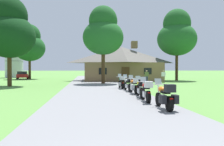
{
  "coord_description": "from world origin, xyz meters",
  "views": [
    {
      "loc": [
        -1.14,
        -1.99,
        1.8
      ],
      "look_at": [
        1.01,
        17.09,
        1.48
      ],
      "focal_mm": 36.86,
      "sensor_mm": 36.0,
      "label": 1
    }
  ],
  "objects": [
    {
      "name": "tree_right_of_lodge",
      "position": [
        13.02,
        32.79,
        7.23
      ],
      "size": [
        6.1,
        6.1,
        11.23
      ],
      "color": "#422D19",
      "rests_on": "ground"
    },
    {
      "name": "motorcycle_silver_fifth_in_row",
      "position": [
        2.19,
        16.11,
        0.62
      ],
      "size": [
        0.68,
        2.08,
        1.3
      ],
      "rotation": [
        0.0,
        0.0,
        0.09
      ],
      "color": "black",
      "rests_on": "asphalt_driveway"
    },
    {
      "name": "bystander_olive_shirt_near_lodge",
      "position": [
        6.75,
        27.45,
        0.93
      ],
      "size": [
        0.53,
        0.31,
        1.67
      ],
      "rotation": [
        0.0,
        0.0,
        2.86
      ],
      "color": "navy",
      "rests_on": "ground"
    },
    {
      "name": "asphalt_driveway",
      "position": [
        0.0,
        18.0,
        0.03
      ],
      "size": [
        6.4,
        80.0,
        0.06
      ],
      "primitive_type": "cube",
      "color": "slate",
      "rests_on": "ground"
    },
    {
      "name": "parked_red_suv_far_left",
      "position": [
        -12.61,
        41.19,
        0.78
      ],
      "size": [
        2.77,
        4.89,
        1.4
      ],
      "rotation": [
        0.0,
        0.0,
        0.21
      ],
      "color": "maroon",
      "rests_on": "ground"
    },
    {
      "name": "motorcycle_yellow_third_in_row",
      "position": [
        2.21,
        12.0,
        0.62
      ],
      "size": [
        0.66,
        2.08,
        1.3
      ],
      "rotation": [
        0.0,
        0.0,
        -0.06
      ],
      "color": "black",
      "rests_on": "asphalt_driveway"
    },
    {
      "name": "tree_by_lodge_front",
      "position": [
        0.9,
        25.68,
        6.19
      ],
      "size": [
        4.91,
        4.91,
        9.42
      ],
      "color": "#422D19",
      "rests_on": "ground"
    },
    {
      "name": "motorcycle_orange_fourth_in_row",
      "position": [
        2.27,
        14.03,
        0.61
      ],
      "size": [
        0.79,
        2.08,
        1.3
      ],
      "rotation": [
        0.0,
        0.0,
        0.06
      ],
      "color": "black",
      "rests_on": "asphalt_driveway"
    },
    {
      "name": "bystander_white_shirt_beside_signpost",
      "position": [
        8.86,
        26.94,
        0.95
      ],
      "size": [
        0.48,
        0.38,
        1.69
      ],
      "rotation": [
        0.0,
        0.0,
        2.57
      ],
      "color": "#75664C",
      "rests_on": "ground"
    },
    {
      "name": "stone_lodge",
      "position": [
        4.3,
        33.32,
        2.71
      ],
      "size": [
        12.0,
        8.05,
        6.16
      ],
      "color": "brown",
      "rests_on": "ground"
    },
    {
      "name": "motorcycle_orange_nearest_to_camera",
      "position": [
        2.25,
        7.56,
        0.61
      ],
      "size": [
        0.72,
        2.08,
        1.3
      ],
      "rotation": [
        0.0,
        0.0,
        0.0
      ],
      "color": "black",
      "rests_on": "asphalt_driveway"
    },
    {
      "name": "tree_left_near",
      "position": [
        -9.09,
        23.0,
        5.85
      ],
      "size": [
        5.31,
        5.31,
        9.34
      ],
      "color": "#422D19",
      "rests_on": "ground"
    },
    {
      "name": "metal_silo_distant",
      "position": [
        -16.36,
        48.82,
        3.96
      ],
      "size": [
        3.72,
        3.72,
        7.9
      ],
      "color": "#B2B7BC",
      "rests_on": "ground"
    },
    {
      "name": "motorcycle_green_farthest_in_row",
      "position": [
        2.0,
        18.39,
        0.62
      ],
      "size": [
        0.66,
        2.08,
        1.3
      ],
      "rotation": [
        0.0,
        0.0,
        0.02
      ],
      "color": "black",
      "rests_on": "asphalt_driveway"
    },
    {
      "name": "tree_left_far",
      "position": [
        -11.26,
        40.78,
        6.23
      ],
      "size": [
        5.52,
        5.52,
        9.86
      ],
      "color": "#422D19",
      "rests_on": "ground"
    },
    {
      "name": "motorcycle_red_second_in_row",
      "position": [
        2.05,
        10.0,
        0.62
      ],
      "size": [
        0.66,
        2.08,
        1.3
      ],
      "rotation": [
        0.0,
        0.0,
        -0.07
      ],
      "color": "black",
      "rests_on": "asphalt_driveway"
    },
    {
      "name": "ground_plane",
      "position": [
        0.0,
        20.0,
        0.0
      ],
      "size": [
        500.0,
        500.0,
        0.0
      ],
      "primitive_type": "plane",
      "color": "#56893D"
    }
  ]
}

